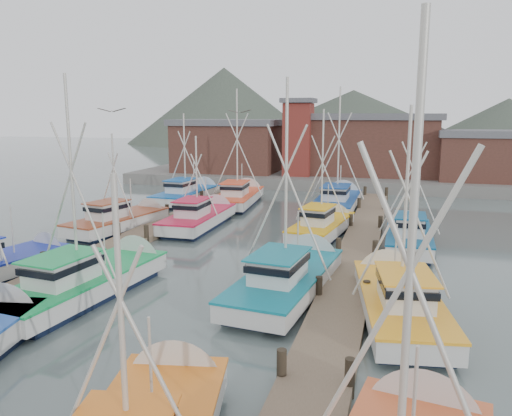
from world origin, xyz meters
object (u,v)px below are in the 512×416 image
(boat_8, at_px, (201,217))
(boat_12, at_px, (239,197))
(lookout_tower, at_px, (298,137))
(boat_4, at_px, (91,280))

(boat_8, distance_m, boat_12, 9.43)
(lookout_tower, xyz_separation_m, boat_8, (-2.57, -22.46, -4.88))
(boat_4, xyz_separation_m, boat_12, (-0.65, 23.74, 0.00))
(boat_4, distance_m, boat_12, 23.75)
(boat_8, bearing_deg, boat_4, -88.54)
(lookout_tower, bearing_deg, boat_4, -93.21)
(boat_4, bearing_deg, lookout_tower, 92.60)
(boat_4, height_order, boat_12, boat_12)
(lookout_tower, xyz_separation_m, boat_4, (-2.06, -36.77, -4.86))
(lookout_tower, relative_size, boat_8, 0.93)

